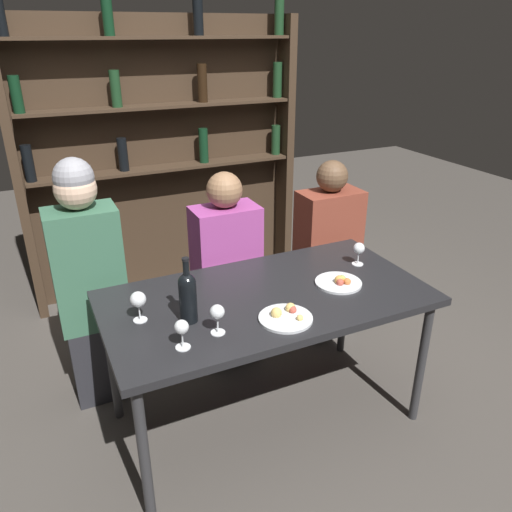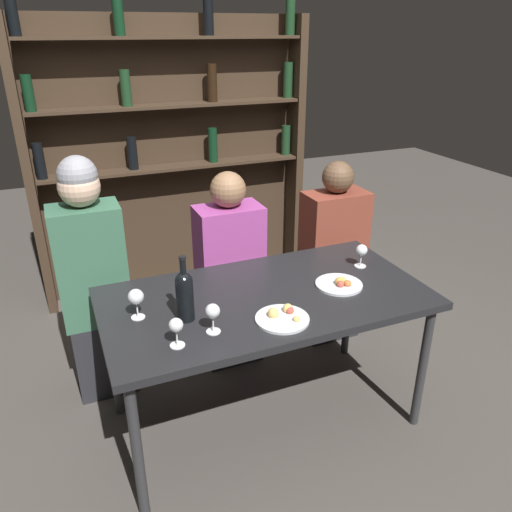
{
  "view_description": "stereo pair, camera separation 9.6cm",
  "coord_description": "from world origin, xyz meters",
  "px_view_note": "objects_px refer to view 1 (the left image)",
  "views": [
    {
      "loc": [
        -0.92,
        -1.82,
        1.86
      ],
      "look_at": [
        0.0,
        0.12,
        0.88
      ],
      "focal_mm": 35.0,
      "sensor_mm": 36.0,
      "label": 1
    },
    {
      "loc": [
        -0.83,
        -1.86,
        1.86
      ],
      "look_at": [
        0.0,
        0.12,
        0.88
      ],
      "focal_mm": 35.0,
      "sensor_mm": 36.0,
      "label": 2
    }
  ],
  "objects_px": {
    "wine_bottle": "(188,295)",
    "wine_glass_1": "(138,300)",
    "seated_person_center": "(227,277)",
    "food_plate_1": "(339,282)",
    "seated_person_right": "(327,257)",
    "food_plate_0": "(286,316)",
    "wine_glass_2": "(359,249)",
    "wine_glass_0": "(182,329)",
    "seated_person_left": "(91,288)",
    "wine_glass_3": "(217,313)"
  },
  "relations": [
    {
      "from": "wine_bottle",
      "to": "wine_glass_1",
      "type": "bearing_deg",
      "value": 154.24
    },
    {
      "from": "wine_bottle",
      "to": "wine_glass_1",
      "type": "height_order",
      "value": "wine_bottle"
    },
    {
      "from": "seated_person_center",
      "to": "wine_glass_1",
      "type": "bearing_deg",
      "value": -138.6
    },
    {
      "from": "food_plate_1",
      "to": "seated_person_right",
      "type": "relative_size",
      "value": 0.19
    },
    {
      "from": "wine_bottle",
      "to": "food_plate_0",
      "type": "height_order",
      "value": "wine_bottle"
    },
    {
      "from": "wine_glass_1",
      "to": "wine_glass_2",
      "type": "relative_size",
      "value": 1.11
    },
    {
      "from": "wine_glass_1",
      "to": "food_plate_1",
      "type": "distance_m",
      "value": 0.96
    },
    {
      "from": "wine_glass_2",
      "to": "food_plate_0",
      "type": "distance_m",
      "value": 0.68
    },
    {
      "from": "wine_bottle",
      "to": "wine_glass_1",
      "type": "distance_m",
      "value": 0.21
    },
    {
      "from": "wine_glass_0",
      "to": "seated_person_center",
      "type": "height_order",
      "value": "seated_person_center"
    },
    {
      "from": "wine_bottle",
      "to": "wine_glass_1",
      "type": "relative_size",
      "value": 2.16
    },
    {
      "from": "seated_person_center",
      "to": "food_plate_0",
      "type": "bearing_deg",
      "value": -93.36
    },
    {
      "from": "food_plate_1",
      "to": "seated_person_right",
      "type": "distance_m",
      "value": 0.74
    },
    {
      "from": "wine_bottle",
      "to": "seated_person_right",
      "type": "xyz_separation_m",
      "value": [
        1.1,
        0.63,
        -0.31
      ]
    },
    {
      "from": "food_plate_0",
      "to": "seated_person_right",
      "type": "xyz_separation_m",
      "value": [
        0.73,
        0.79,
        -0.2
      ]
    },
    {
      "from": "seated_person_left",
      "to": "wine_glass_3",
      "type": "bearing_deg",
      "value": -62.7
    },
    {
      "from": "wine_glass_1",
      "to": "wine_glass_3",
      "type": "xyz_separation_m",
      "value": [
        0.26,
        -0.23,
        -0.0
      ]
    },
    {
      "from": "wine_glass_0",
      "to": "wine_glass_1",
      "type": "relative_size",
      "value": 0.91
    },
    {
      "from": "wine_glass_3",
      "to": "seated_person_left",
      "type": "bearing_deg",
      "value": 117.3
    },
    {
      "from": "wine_glass_3",
      "to": "seated_person_left",
      "type": "distance_m",
      "value": 0.88
    },
    {
      "from": "seated_person_right",
      "to": "wine_bottle",
      "type": "bearing_deg",
      "value": -150.31
    },
    {
      "from": "wine_glass_3",
      "to": "seated_person_right",
      "type": "bearing_deg",
      "value": 36.78
    },
    {
      "from": "wine_glass_0",
      "to": "food_plate_0",
      "type": "height_order",
      "value": "wine_glass_0"
    },
    {
      "from": "wine_glass_2",
      "to": "wine_glass_3",
      "type": "relative_size",
      "value": 0.94
    },
    {
      "from": "wine_bottle",
      "to": "seated_person_right",
      "type": "bearing_deg",
      "value": 29.69
    },
    {
      "from": "food_plate_1",
      "to": "seated_person_center",
      "type": "distance_m",
      "value": 0.73
    },
    {
      "from": "wine_glass_3",
      "to": "seated_person_center",
      "type": "xyz_separation_m",
      "value": [
        0.35,
        0.77,
        -0.27
      ]
    },
    {
      "from": "wine_glass_2",
      "to": "seated_person_right",
      "type": "height_order",
      "value": "seated_person_right"
    },
    {
      "from": "wine_glass_2",
      "to": "seated_person_left",
      "type": "relative_size",
      "value": 0.09
    },
    {
      "from": "food_plate_0",
      "to": "food_plate_1",
      "type": "xyz_separation_m",
      "value": [
        0.38,
        0.17,
        -0.0
      ]
    },
    {
      "from": "wine_glass_3",
      "to": "seated_person_left",
      "type": "height_order",
      "value": "seated_person_left"
    },
    {
      "from": "wine_bottle",
      "to": "seated_person_left",
      "type": "xyz_separation_m",
      "value": [
        -0.32,
        0.63,
        -0.2
      ]
    },
    {
      "from": "seated_person_center",
      "to": "wine_glass_2",
      "type": "bearing_deg",
      "value": -40.79
    },
    {
      "from": "wine_glass_3",
      "to": "seated_person_center",
      "type": "height_order",
      "value": "seated_person_center"
    },
    {
      "from": "wine_glass_1",
      "to": "wine_glass_3",
      "type": "distance_m",
      "value": 0.35
    },
    {
      "from": "wine_bottle",
      "to": "seated_person_left",
      "type": "bearing_deg",
      "value": 117.06
    },
    {
      "from": "wine_glass_3",
      "to": "food_plate_0",
      "type": "relative_size",
      "value": 0.56
    },
    {
      "from": "food_plate_0",
      "to": "seated_person_left",
      "type": "xyz_separation_m",
      "value": [
        -0.7,
        0.79,
        -0.09
      ]
    },
    {
      "from": "food_plate_0",
      "to": "seated_person_left",
      "type": "relative_size",
      "value": 0.18
    },
    {
      "from": "wine_bottle",
      "to": "food_plate_1",
      "type": "relative_size",
      "value": 1.29
    },
    {
      "from": "wine_glass_2",
      "to": "food_plate_0",
      "type": "relative_size",
      "value": 0.53
    },
    {
      "from": "wine_glass_2",
      "to": "food_plate_1",
      "type": "bearing_deg",
      "value": -145.63
    },
    {
      "from": "wine_bottle",
      "to": "wine_glass_3",
      "type": "distance_m",
      "value": 0.16
    },
    {
      "from": "wine_glass_0",
      "to": "food_plate_1",
      "type": "bearing_deg",
      "value": 12.34
    },
    {
      "from": "wine_glass_2",
      "to": "wine_glass_0",
      "type": "bearing_deg",
      "value": -162.63
    },
    {
      "from": "wine_glass_1",
      "to": "food_plate_1",
      "type": "height_order",
      "value": "wine_glass_1"
    },
    {
      "from": "food_plate_1",
      "to": "seated_person_center",
      "type": "xyz_separation_m",
      "value": [
        -0.34,
        0.62,
        -0.19
      ]
    },
    {
      "from": "wine_glass_1",
      "to": "wine_glass_3",
      "type": "relative_size",
      "value": 1.05
    },
    {
      "from": "food_plate_0",
      "to": "food_plate_1",
      "type": "bearing_deg",
      "value": 23.42
    },
    {
      "from": "seated_person_right",
      "to": "wine_glass_0",
      "type": "bearing_deg",
      "value": -145.81
    }
  ]
}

